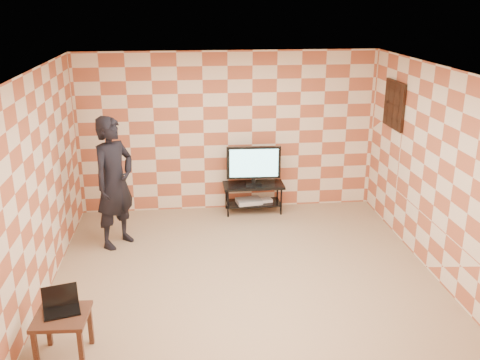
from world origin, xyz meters
name	(u,v)px	position (x,y,z in m)	size (l,w,h in m)	color
floor	(245,277)	(0.00, 0.00, 0.00)	(5.00, 5.00, 0.00)	tan
wall_back	(228,132)	(0.00, 2.50, 1.35)	(5.00, 0.02, 2.70)	beige
wall_front	(281,281)	(0.00, -2.50, 1.35)	(5.00, 0.02, 2.70)	beige
wall_left	(37,188)	(-2.50, 0.00, 1.35)	(0.02, 5.00, 2.70)	beige
wall_right	(438,174)	(2.50, 0.00, 1.35)	(0.02, 5.00, 2.70)	beige
ceiling	(246,70)	(0.00, 0.00, 2.70)	(5.00, 5.00, 0.02)	white
wall_art	(394,105)	(2.47, 1.55, 1.95)	(0.04, 0.72, 0.72)	black
tv_stand	(253,192)	(0.40, 2.24, 0.37)	(1.02, 0.46, 0.50)	black
tv	(254,164)	(0.40, 2.24, 0.87)	(0.91, 0.18, 0.66)	black
dvd_player	(249,201)	(0.32, 2.21, 0.21)	(0.41, 0.30, 0.07)	#AEAEB0
game_console	(265,200)	(0.62, 2.25, 0.20)	(0.22, 0.16, 0.05)	silver
side_table	(62,322)	(-2.02, -1.45, 0.41)	(0.55, 0.55, 0.50)	#341A0E
laptop	(61,305)	(-2.03, -1.36, 0.55)	(0.41, 0.36, 0.24)	black
person	(114,182)	(-1.76, 1.20, 0.97)	(0.71, 0.47, 1.94)	black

